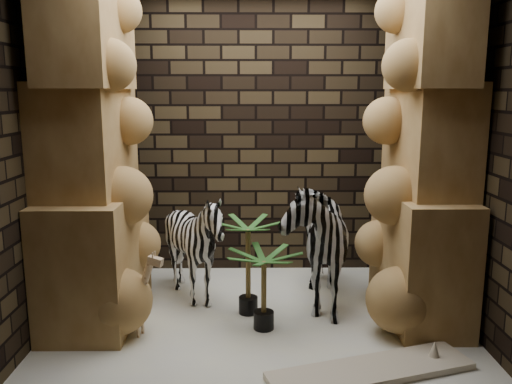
{
  "coord_description": "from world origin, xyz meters",
  "views": [
    {
      "loc": [
        -0.07,
        -4.36,
        1.96
      ],
      "look_at": [
        -0.01,
        0.15,
        1.08
      ],
      "focal_mm": 36.73,
      "sensor_mm": 36.0,
      "label": 1
    }
  ],
  "objects_px": {
    "zebra_right": "(312,228)",
    "surfboard": "(371,371)",
    "zebra_left": "(195,251)",
    "giraffe_toy": "(128,291)",
    "palm_front": "(248,266)",
    "palm_back": "(264,290)"
  },
  "relations": [
    {
      "from": "giraffe_toy",
      "to": "surfboard",
      "type": "xyz_separation_m",
      "value": [
        1.83,
        -0.64,
        -0.34
      ]
    },
    {
      "from": "palm_front",
      "to": "palm_back",
      "type": "relative_size",
      "value": 1.27
    },
    {
      "from": "zebra_left",
      "to": "giraffe_toy",
      "type": "xyz_separation_m",
      "value": [
        -0.47,
        -0.68,
        -0.12
      ]
    },
    {
      "from": "zebra_right",
      "to": "zebra_left",
      "type": "bearing_deg",
      "value": 179.68
    },
    {
      "from": "zebra_right",
      "to": "palm_front",
      "type": "height_order",
      "value": "zebra_right"
    },
    {
      "from": "zebra_right",
      "to": "zebra_left",
      "type": "height_order",
      "value": "zebra_right"
    },
    {
      "from": "zebra_right",
      "to": "palm_back",
      "type": "distance_m",
      "value": 0.81
    },
    {
      "from": "giraffe_toy",
      "to": "palm_back",
      "type": "height_order",
      "value": "giraffe_toy"
    },
    {
      "from": "surfboard",
      "to": "zebra_right",
      "type": "bearing_deg",
      "value": 84.85
    },
    {
      "from": "zebra_right",
      "to": "surfboard",
      "type": "relative_size",
      "value": 0.97
    },
    {
      "from": "zebra_left",
      "to": "surfboard",
      "type": "distance_m",
      "value": 1.96
    },
    {
      "from": "giraffe_toy",
      "to": "surfboard",
      "type": "height_order",
      "value": "giraffe_toy"
    },
    {
      "from": "palm_back",
      "to": "surfboard",
      "type": "height_order",
      "value": "palm_back"
    },
    {
      "from": "giraffe_toy",
      "to": "surfboard",
      "type": "bearing_deg",
      "value": -2.94
    },
    {
      "from": "zebra_right",
      "to": "surfboard",
      "type": "xyz_separation_m",
      "value": [
        0.28,
        -1.29,
        -0.7
      ]
    },
    {
      "from": "zebra_right",
      "to": "zebra_left",
      "type": "relative_size",
      "value": 1.34
    },
    {
      "from": "giraffe_toy",
      "to": "surfboard",
      "type": "distance_m",
      "value": 1.97
    },
    {
      "from": "zebra_right",
      "to": "palm_back",
      "type": "xyz_separation_m",
      "value": [
        -0.46,
        -0.56,
        -0.38
      ]
    },
    {
      "from": "zebra_right",
      "to": "giraffe_toy",
      "type": "distance_m",
      "value": 1.72
    },
    {
      "from": "giraffe_toy",
      "to": "palm_front",
      "type": "relative_size",
      "value": 0.85
    },
    {
      "from": "palm_front",
      "to": "palm_back",
      "type": "xyz_separation_m",
      "value": [
        0.13,
        -0.32,
        -0.09
      ]
    },
    {
      "from": "zebra_left",
      "to": "palm_front",
      "type": "xyz_separation_m",
      "value": [
        0.5,
        -0.28,
        -0.05
      ]
    }
  ]
}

